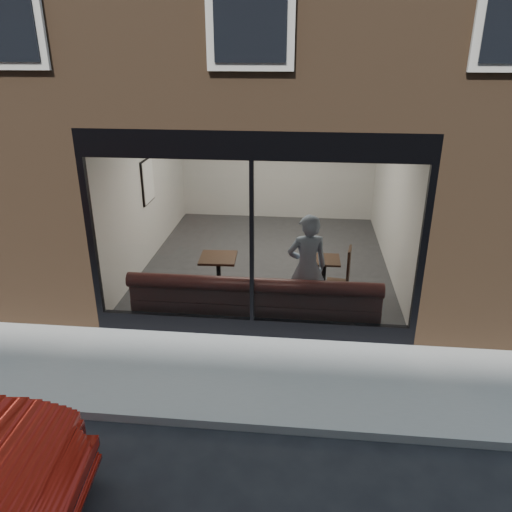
# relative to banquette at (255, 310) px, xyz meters

# --- Properties ---
(ground) EXTENTS (120.00, 120.00, 0.00)m
(ground) POSITION_rel_banquette_xyz_m (0.00, -2.45, -0.23)
(ground) COLOR black
(ground) RESTS_ON ground
(sidewalk_near) EXTENTS (40.00, 2.00, 0.01)m
(sidewalk_near) POSITION_rel_banquette_xyz_m (0.00, -1.45, -0.22)
(sidewalk_near) COLOR gray
(sidewalk_near) RESTS_ON ground
(kerb_near) EXTENTS (40.00, 0.10, 0.12)m
(kerb_near) POSITION_rel_banquette_xyz_m (0.00, -2.50, -0.17)
(kerb_near) COLOR gray
(kerb_near) RESTS_ON ground
(host_building_pier_left) EXTENTS (2.50, 12.00, 3.20)m
(host_building_pier_left) POSITION_rel_banquette_xyz_m (-3.75, 5.55, 1.38)
(host_building_pier_left) COLOR brown
(host_building_pier_left) RESTS_ON ground
(host_building_pier_right) EXTENTS (2.50, 12.00, 3.20)m
(host_building_pier_right) POSITION_rel_banquette_xyz_m (3.75, 5.55, 1.38)
(host_building_pier_right) COLOR brown
(host_building_pier_right) RESTS_ON ground
(host_building_backfill) EXTENTS (5.00, 6.00, 3.20)m
(host_building_backfill) POSITION_rel_banquette_xyz_m (0.00, 8.55, 1.38)
(host_building_backfill) COLOR brown
(host_building_backfill) RESTS_ON ground
(cafe_floor) EXTENTS (6.00, 6.00, 0.00)m
(cafe_floor) POSITION_rel_banquette_xyz_m (0.00, 2.55, -0.21)
(cafe_floor) COLOR #2D2D30
(cafe_floor) RESTS_ON ground
(cafe_ceiling) EXTENTS (6.00, 6.00, 0.00)m
(cafe_ceiling) POSITION_rel_banquette_xyz_m (0.00, 2.55, 2.97)
(cafe_ceiling) COLOR white
(cafe_ceiling) RESTS_ON host_building_upper
(cafe_wall_back) EXTENTS (5.00, 0.00, 5.00)m
(cafe_wall_back) POSITION_rel_banquette_xyz_m (0.00, 5.54, 1.37)
(cafe_wall_back) COLOR silver
(cafe_wall_back) RESTS_ON ground
(cafe_wall_left) EXTENTS (0.00, 6.00, 6.00)m
(cafe_wall_left) POSITION_rel_banquette_xyz_m (-2.49, 2.55, 1.37)
(cafe_wall_left) COLOR silver
(cafe_wall_left) RESTS_ON ground
(cafe_wall_right) EXTENTS (0.00, 6.00, 6.00)m
(cafe_wall_right) POSITION_rel_banquette_xyz_m (2.49, 2.55, 1.37)
(cafe_wall_right) COLOR silver
(cafe_wall_right) RESTS_ON ground
(storefront_kick) EXTENTS (5.00, 0.10, 0.30)m
(storefront_kick) POSITION_rel_banquette_xyz_m (0.00, -0.40, -0.08)
(storefront_kick) COLOR black
(storefront_kick) RESTS_ON ground
(storefront_header) EXTENTS (5.00, 0.10, 0.40)m
(storefront_header) POSITION_rel_banquette_xyz_m (0.00, -0.40, 2.77)
(storefront_header) COLOR black
(storefront_header) RESTS_ON host_building_upper
(storefront_mullion) EXTENTS (0.06, 0.10, 2.50)m
(storefront_mullion) POSITION_rel_banquette_xyz_m (0.00, -0.40, 1.32)
(storefront_mullion) COLOR black
(storefront_mullion) RESTS_ON storefront_kick
(storefront_glass) EXTENTS (4.80, 0.00, 4.80)m
(storefront_glass) POSITION_rel_banquette_xyz_m (0.00, -0.43, 1.33)
(storefront_glass) COLOR white
(storefront_glass) RESTS_ON storefront_kick
(banquette) EXTENTS (4.00, 0.55, 0.45)m
(banquette) POSITION_rel_banquette_xyz_m (0.00, 0.00, 0.00)
(banquette) COLOR #3E1618
(banquette) RESTS_ON cafe_floor
(person) EXTENTS (0.75, 0.58, 1.81)m
(person) POSITION_rel_banquette_xyz_m (0.83, 0.30, 0.68)
(person) COLOR #899BB4
(person) RESTS_ON cafe_floor
(cafe_table_left) EXTENTS (0.67, 0.67, 0.04)m
(cafe_table_left) POSITION_rel_banquette_xyz_m (-0.76, 0.93, 0.52)
(cafe_table_left) COLOR black
(cafe_table_left) RESTS_ON cafe_floor
(cafe_table_right) EXTENTS (0.55, 0.55, 0.03)m
(cafe_table_right) POSITION_rel_banquette_xyz_m (1.14, 1.04, 0.52)
(cafe_table_right) COLOR black
(cafe_table_right) RESTS_ON cafe_floor
(cafe_chair_right) EXTENTS (0.44, 0.44, 0.04)m
(cafe_chair_right) POSITION_rel_banquette_xyz_m (1.39, 1.13, 0.01)
(cafe_chair_right) COLOR black
(cafe_chair_right) RESTS_ON cafe_floor
(wall_poster) EXTENTS (0.02, 0.63, 0.85)m
(wall_poster) POSITION_rel_banquette_xyz_m (-2.45, 2.51, 1.47)
(wall_poster) COLOR white
(wall_poster) RESTS_ON cafe_wall_left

